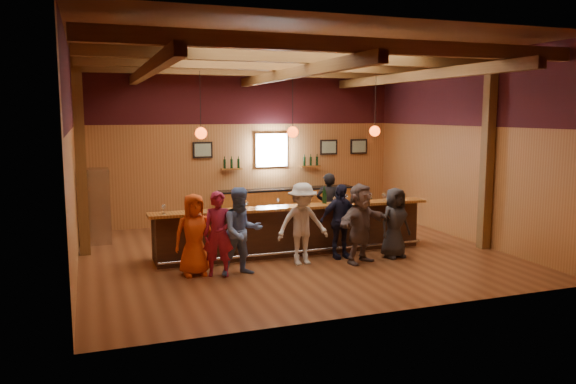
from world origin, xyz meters
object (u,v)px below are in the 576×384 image
object	(u,v)px
customer_white	(302,224)
bartender	(328,206)
customer_brown	(361,223)
ice_bucket	(303,199)
bar_counter	(291,229)
customer_navy	(340,221)
stainless_fridge	(95,206)
customer_dark	(395,223)
bottle_a	(325,198)
customer_orange	(194,235)
customer_redvest	(219,234)
customer_denim	(242,232)
back_bar_cabinet	(287,204)

from	to	relation	value
customer_white	bartender	world-z (taller)	customer_white
customer_brown	ice_bucket	distance (m)	1.45
bar_counter	customer_navy	bearing A→B (deg)	-44.87
stainless_fridge	customer_dark	bearing A→B (deg)	-31.02
bottle_a	ice_bucket	bearing A→B (deg)	177.10
customer_orange	ice_bucket	xyz separation A→B (m)	(2.57, 0.83, 0.45)
customer_orange	customer_navy	bearing A→B (deg)	2.58
bottle_a	customer_white	bearing A→B (deg)	-137.41
bartender	customer_dark	bearing A→B (deg)	131.48
customer_redvest	bottle_a	bearing A→B (deg)	37.88
bar_counter	customer_redvest	xyz separation A→B (m)	(-1.94, -1.27, 0.30)
bar_counter	ice_bucket	world-z (taller)	ice_bucket
customer_redvest	customer_denim	world-z (taller)	customer_denim
customer_brown	ice_bucket	bearing A→B (deg)	102.66
customer_white	bartender	size ratio (longest dim) A/B	1.02
customer_orange	customer_navy	distance (m)	3.20
customer_navy	customer_redvest	bearing A→B (deg)	-173.56
customer_orange	customer_redvest	distance (m)	0.48
stainless_fridge	customer_denim	size ratio (longest dim) A/B	1.05
customer_denim	customer_dark	bearing A→B (deg)	-2.37
customer_orange	ice_bucket	size ratio (longest dim) A/B	6.10
customer_denim	customer_dark	size ratio (longest dim) A/B	1.12
customer_denim	bottle_a	size ratio (longest dim) A/B	5.54
back_bar_cabinet	ice_bucket	world-z (taller)	ice_bucket
bartender	bottle_a	bearing A→B (deg)	87.02
back_bar_cabinet	bar_counter	bearing A→B (deg)	-108.34
customer_white	customer_navy	distance (m)	0.97
customer_denim	customer_navy	xyz separation A→B (m)	(2.33, 0.55, -0.05)
bartender	ice_bucket	distance (m)	1.62
back_bar_cabinet	bartender	bearing A→B (deg)	-87.40
customer_navy	customer_dark	size ratio (longest dim) A/B	1.05
customer_orange	customer_redvest	size ratio (longest dim) A/B	0.97
back_bar_cabinet	customer_orange	world-z (taller)	customer_orange
customer_dark	customer_denim	bearing A→B (deg)	172.67
customer_redvest	customer_denim	xyz separation A→B (m)	(0.43, -0.10, 0.03)
stainless_fridge	bottle_a	size ratio (longest dim) A/B	5.84
bar_counter	customer_denim	xyz separation A→B (m)	(-1.51, -1.37, 0.33)
stainless_fridge	ice_bucket	xyz separation A→B (m)	(4.33, -2.68, 0.34)
customer_denim	bartender	size ratio (longest dim) A/B	1.03
bar_counter	bartender	bearing A→B (deg)	34.08
bartender	ice_bucket	xyz separation A→B (m)	(-1.10, -1.11, 0.41)
customer_denim	customer_navy	distance (m)	2.39
back_bar_cabinet	bottle_a	world-z (taller)	bottle_a
customer_brown	customer_dark	distance (m)	0.91
customer_navy	bar_counter	bearing A→B (deg)	132.23
customer_redvest	customer_brown	size ratio (longest dim) A/B	0.98
bartender	stainless_fridge	bearing A→B (deg)	8.16
customer_redvest	customer_navy	distance (m)	2.80
customer_dark	bottle_a	world-z (taller)	customer_dark
customer_dark	bottle_a	size ratio (longest dim) A/B	4.95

